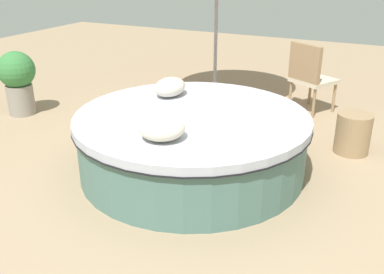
{
  "coord_description": "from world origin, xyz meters",
  "views": [
    {
      "loc": [
        3.65,
        1.79,
        2.1
      ],
      "look_at": [
        0.0,
        0.0,
        0.37
      ],
      "focal_mm": 40.57,
      "sensor_mm": 36.0,
      "label": 1
    }
  ],
  "objects_px": {
    "round_bed": "(192,142)",
    "planter": "(18,79)",
    "throw_pillow_1": "(162,128)",
    "side_table": "(353,133)",
    "patio_chair": "(310,74)",
    "throw_pillow_0": "(170,87)"
  },
  "relations": [
    {
      "from": "round_bed",
      "to": "planter",
      "type": "height_order",
      "value": "planter"
    },
    {
      "from": "round_bed",
      "to": "throw_pillow_1",
      "type": "distance_m",
      "value": 0.78
    },
    {
      "from": "planter",
      "to": "side_table",
      "type": "height_order",
      "value": "planter"
    },
    {
      "from": "round_bed",
      "to": "patio_chair",
      "type": "bearing_deg",
      "value": 164.05
    },
    {
      "from": "side_table",
      "to": "throw_pillow_1",
      "type": "bearing_deg",
      "value": -36.85
    },
    {
      "from": "throw_pillow_0",
      "to": "throw_pillow_1",
      "type": "height_order",
      "value": "throw_pillow_0"
    },
    {
      "from": "side_table",
      "to": "planter",
      "type": "bearing_deg",
      "value": -80.98
    },
    {
      "from": "throw_pillow_1",
      "to": "round_bed",
      "type": "bearing_deg",
      "value": -176.61
    },
    {
      "from": "throw_pillow_1",
      "to": "planter",
      "type": "bearing_deg",
      "value": -111.59
    },
    {
      "from": "patio_chair",
      "to": "round_bed",
      "type": "bearing_deg",
      "value": -76.25
    },
    {
      "from": "round_bed",
      "to": "throw_pillow_0",
      "type": "distance_m",
      "value": 0.77
    },
    {
      "from": "throw_pillow_0",
      "to": "patio_chair",
      "type": "distance_m",
      "value": 2.24
    },
    {
      "from": "throw_pillow_0",
      "to": "side_table",
      "type": "bearing_deg",
      "value": 111.54
    },
    {
      "from": "throw_pillow_0",
      "to": "side_table",
      "type": "relative_size",
      "value": 0.94
    },
    {
      "from": "round_bed",
      "to": "throw_pillow_0",
      "type": "bearing_deg",
      "value": -131.71
    },
    {
      "from": "round_bed",
      "to": "patio_chair",
      "type": "height_order",
      "value": "patio_chair"
    },
    {
      "from": "patio_chair",
      "to": "throw_pillow_1",
      "type": "bearing_deg",
      "value": -72.12
    },
    {
      "from": "round_bed",
      "to": "throw_pillow_1",
      "type": "bearing_deg",
      "value": 3.39
    },
    {
      "from": "patio_chair",
      "to": "planter",
      "type": "distance_m",
      "value": 4.04
    },
    {
      "from": "round_bed",
      "to": "side_table",
      "type": "bearing_deg",
      "value": 129.74
    },
    {
      "from": "planter",
      "to": "side_table",
      "type": "bearing_deg",
      "value": 99.02
    },
    {
      "from": "planter",
      "to": "side_table",
      "type": "relative_size",
      "value": 1.93
    }
  ]
}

